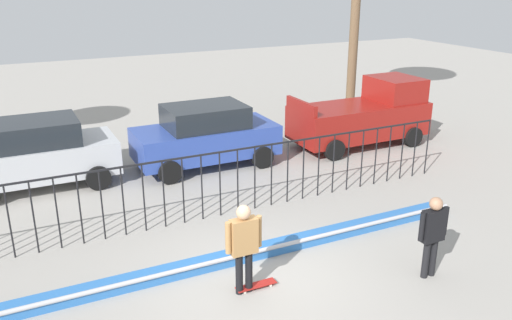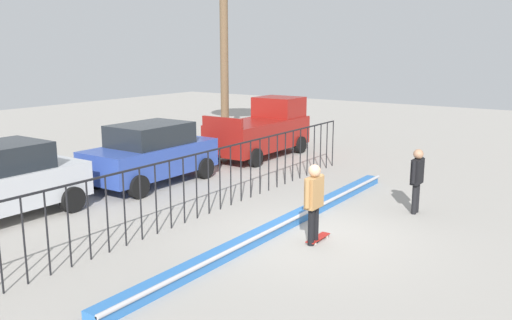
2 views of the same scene
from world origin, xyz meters
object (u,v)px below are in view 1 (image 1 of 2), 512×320
(skateboarder, at_px, (244,241))
(pickup_truck, at_px, (365,115))
(camera_operator, at_px, (433,230))
(parked_car_blue, at_px, (206,135))
(skateboard, at_px, (256,285))
(parked_car_silver, at_px, (35,153))

(skateboarder, xyz_separation_m, pickup_truck, (7.50, 6.40, -0.03))
(camera_operator, relative_size, parked_car_blue, 0.39)
(skateboard, bearing_deg, parked_car_silver, 106.43)
(skateboard, distance_m, pickup_truck, 9.71)
(parked_car_silver, xyz_separation_m, pickup_truck, (10.46, -0.82, 0.06))
(skateboarder, bearing_deg, parked_car_blue, 82.65)
(skateboard, height_order, pickup_truck, pickup_truck)
(skateboarder, relative_size, parked_car_blue, 0.41)
(pickup_truck, bearing_deg, skateboard, -141.48)
(camera_operator, relative_size, pickup_truck, 0.36)
(parked_car_silver, relative_size, parked_car_blue, 1.00)
(parked_car_silver, distance_m, parked_car_blue, 4.83)
(skateboarder, bearing_deg, camera_operator, -9.44)
(camera_operator, bearing_deg, skateboard, 5.43)
(skateboard, distance_m, parked_car_blue, 7.01)
(parked_car_blue, height_order, pickup_truck, pickup_truck)
(camera_operator, distance_m, parked_car_blue, 8.03)
(pickup_truck, bearing_deg, skateboarder, -142.41)
(skateboarder, bearing_deg, pickup_truck, 48.38)
(skateboarder, bearing_deg, parked_car_silver, 120.22)
(skateboarder, height_order, pickup_truck, pickup_truck)
(skateboarder, distance_m, camera_operator, 3.65)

